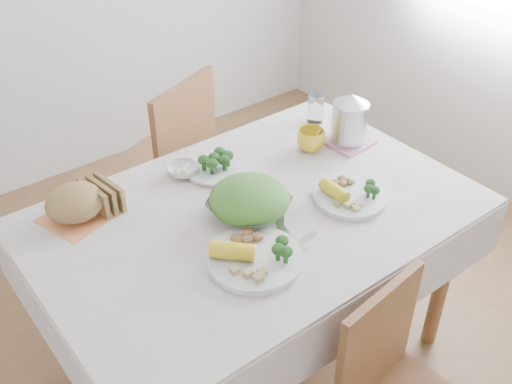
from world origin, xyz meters
TOP-DOWN VIEW (x-y plane):
  - floor at (0.00, 0.00)m, footprint 3.60×3.60m
  - dining_table at (0.00, 0.00)m, footprint 1.40×0.90m
  - tablecloth at (0.00, 0.00)m, footprint 1.50×1.00m
  - chair_far at (0.06, 0.84)m, footprint 0.56×0.56m
  - salad_bowl at (-0.03, -0.01)m, footprint 0.32×0.32m
  - dinner_plate_left at (-0.16, -0.21)m, footprint 0.40×0.40m
  - dinner_plate_right at (0.30, -0.16)m, footprint 0.34×0.34m
  - broccoli_plate at (0.03, 0.28)m, footprint 0.28×0.28m
  - napkin at (-0.50, 0.34)m, footprint 0.26×0.26m
  - bread_loaf at (-0.50, 0.34)m, footprint 0.25×0.25m
  - fruit_bowl at (-0.08, 0.34)m, footprint 0.14×0.14m
  - yellow_mug at (0.42, 0.18)m, footprint 0.14×0.14m
  - glass_tumbler at (0.59, 0.34)m, footprint 0.08×0.08m
  - pink_tray at (0.57, 0.13)m, footprint 0.18×0.18m
  - electric_kettle at (0.57, 0.13)m, footprint 0.15×0.15m
  - fork_left at (0.00, -0.19)m, footprint 0.04×0.17m
  - fork_right at (0.01, -0.12)m, footprint 0.15×0.17m
  - knife at (-0.02, -0.23)m, footprint 0.21×0.05m

SIDE VIEW (x-z plane):
  - floor at x=0.00m, z-range 0.00..0.00m
  - dining_table at x=0.00m, z-range 0.00..0.75m
  - chair_far at x=0.06m, z-range -0.01..0.94m
  - tablecloth at x=0.00m, z-range 0.75..0.76m
  - napkin at x=-0.50m, z-range 0.76..0.77m
  - fork_left at x=0.00m, z-range 0.76..0.77m
  - fork_right at x=0.01m, z-range 0.76..0.77m
  - knife at x=-0.02m, z-range 0.76..0.77m
  - pink_tray at x=0.57m, z-range 0.76..0.78m
  - broccoli_plate at x=0.03m, z-range 0.76..0.78m
  - dinner_plate_left at x=-0.16m, z-range 0.76..0.79m
  - dinner_plate_right at x=0.30m, z-range 0.76..0.78m
  - fruit_bowl at x=-0.08m, z-range 0.76..0.80m
  - salad_bowl at x=-0.03m, z-range 0.76..0.83m
  - yellow_mug at x=0.42m, z-range 0.76..0.85m
  - bread_loaf at x=-0.50m, z-range 0.76..0.88m
  - glass_tumbler at x=0.59m, z-range 0.76..0.89m
  - electric_kettle at x=0.57m, z-range 0.78..0.98m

